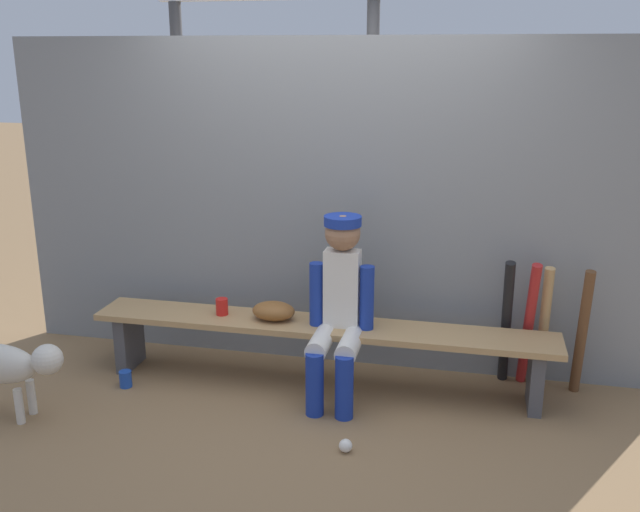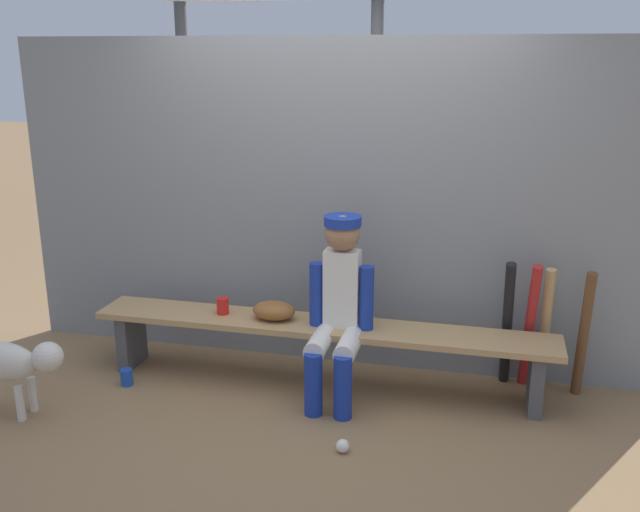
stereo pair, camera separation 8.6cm
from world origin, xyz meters
name	(u,v)px [view 1 (the left image)]	position (x,y,z in m)	size (l,w,h in m)	color
ground_plane	(320,385)	(0.00, 0.00, 0.00)	(30.00, 30.00, 0.00)	olive
chainlink_fence	(334,208)	(0.00, 0.42, 1.10)	(4.55, 0.03, 2.21)	gray
dugout_bench	(320,336)	(0.00, 0.00, 0.35)	(3.00, 0.36, 0.44)	tan
player_seated	(339,303)	(0.14, -0.11, 0.62)	(0.41, 0.55, 1.15)	silver
baseball_glove	(274,311)	(-0.31, 0.00, 0.50)	(0.28, 0.20, 0.12)	brown
bat_aluminum_black	(506,323)	(1.16, 0.26, 0.44)	(0.06, 0.06, 0.89)	black
bat_aluminum_red	(529,325)	(1.30, 0.26, 0.44)	(0.06, 0.06, 0.89)	#B22323
bat_wood_tan	(544,327)	(1.40, 0.31, 0.42)	(0.06, 0.06, 0.83)	tan
bat_wood_dark	(582,333)	(1.62, 0.24, 0.42)	(0.06, 0.06, 0.84)	brown
baseball	(346,446)	(0.31, -0.75, 0.04)	(0.07, 0.07, 0.07)	white
cup_on_ground	(126,379)	(-1.24, -0.30, 0.06)	(0.08, 0.08, 0.11)	#1E47AD
cup_on_bench	(222,307)	(-0.67, 0.01, 0.49)	(0.08, 0.08, 0.11)	red
scoreboard	(279,10)	(-0.67, 1.54, 2.42)	(2.14, 0.27, 3.47)	#3F3F42
dog	(5,365)	(-1.72, -0.80, 0.34)	(0.84, 0.20, 0.49)	beige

